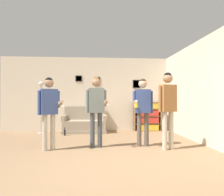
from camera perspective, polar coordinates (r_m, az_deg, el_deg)
The scene contains 11 objects.
ground_plane at distance 3.74m, azimuth -0.15°, elevation -18.08°, with size 20.00×20.00×0.00m, color #846647.
wall_back at distance 8.12m, azimuth -2.58°, elevation 1.05°, with size 7.29×0.08×2.70m.
wall_right at distance 6.44m, azimuth 20.76°, elevation 1.48°, with size 0.06×6.92×2.70m.
couch at distance 7.75m, azimuth -7.17°, elevation -6.71°, with size 1.51×0.80×0.89m.
bookshelf at distance 8.14m, azimuth 9.18°, elevation -4.79°, with size 0.98×0.30×1.05m.
floor_lamp at distance 7.67m, azimuth -18.00°, elevation -0.98°, with size 0.28×0.28×1.75m.
person_player_foreground_left at distance 5.10m, azimuth -16.15°, elevation -1.91°, with size 0.59×0.38×1.64m.
person_player_foreground_center at distance 5.20m, azimuth -4.16°, elevation -1.57°, with size 0.53×0.44×1.68m.
person_watcher_holding_cup at distance 5.39m, azimuth 8.05°, elevation -1.74°, with size 0.50×0.41×1.65m.
person_spectator_near_bookshelf at distance 5.13m, azimuth 14.38°, elevation -0.94°, with size 0.48×0.31×1.76m.
bottle_on_floor at distance 7.17m, azimuth -12.25°, elevation -8.76°, with size 0.06×0.06×0.26m.
Camera 1 is at (-0.27, -3.56, 1.13)m, focal length 35.00 mm.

